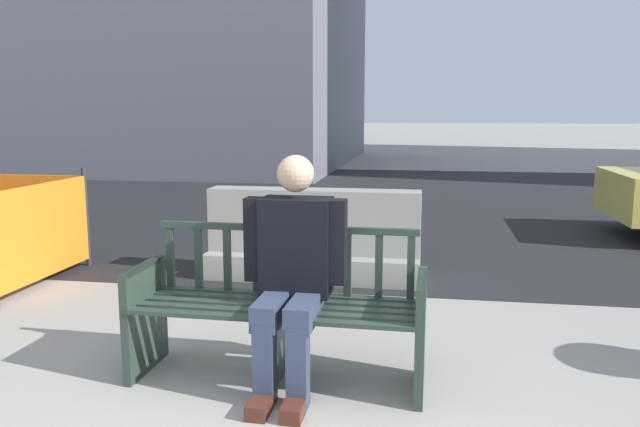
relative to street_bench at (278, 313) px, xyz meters
The scene contains 4 objects.
street_asphalt 7.79m from the street_bench, 90.23° to the left, with size 120.00×12.00×0.01m, color black.
street_bench is the anchor object (origin of this frame).
seated_person 0.32m from the street_bench, 29.85° to the right, with size 0.58×0.73×1.31m.
jersey_barrier_centre 2.33m from the street_bench, 94.97° to the left, with size 2.01×0.70×0.84m.
Camera 1 is at (0.85, -2.47, 1.54)m, focal length 35.00 mm.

